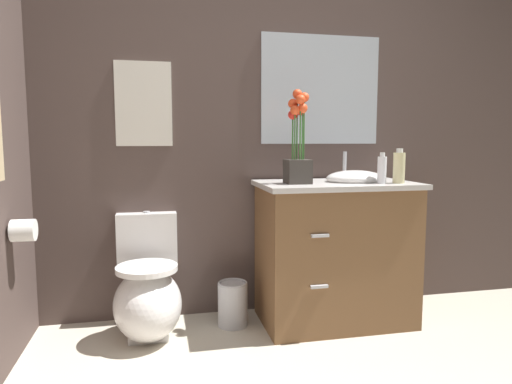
{
  "coord_description": "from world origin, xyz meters",
  "views": [
    {
      "loc": [
        -0.67,
        -1.14,
        1.12
      ],
      "look_at": [
        -0.11,
        1.4,
        0.83
      ],
      "focal_mm": 32.1,
      "sensor_mm": 36.0,
      "label": 1
    }
  ],
  "objects_px": {
    "lotion_bottle": "(382,169)",
    "toilet_paper_roll": "(23,230)",
    "vanity_cabinet": "(335,251)",
    "toilet": "(148,294)",
    "flower_vase": "(298,149)",
    "soap_bottle": "(399,167)",
    "trash_bin": "(233,304)",
    "wall_mirror": "(321,90)",
    "wall_poster": "(144,104)"
  },
  "relations": [
    {
      "from": "toilet_paper_roll",
      "to": "vanity_cabinet",
      "type": "bearing_deg",
      "value": 5.66
    },
    {
      "from": "toilet",
      "to": "wall_mirror",
      "type": "xyz_separation_m",
      "value": [
        1.13,
        0.27,
        1.21
      ]
    },
    {
      "from": "flower_vase",
      "to": "wall_poster",
      "type": "relative_size",
      "value": 1.08
    },
    {
      "from": "soap_bottle",
      "to": "wall_mirror",
      "type": "height_order",
      "value": "wall_mirror"
    },
    {
      "from": "wall_poster",
      "to": "lotion_bottle",
      "type": "bearing_deg",
      "value": -17.9
    },
    {
      "from": "toilet",
      "to": "flower_vase",
      "type": "xyz_separation_m",
      "value": [
        0.87,
        -0.06,
        0.83
      ]
    },
    {
      "from": "lotion_bottle",
      "to": "trash_bin",
      "type": "height_order",
      "value": "lotion_bottle"
    },
    {
      "from": "toilet",
      "to": "wall_poster",
      "type": "relative_size",
      "value": 1.36
    },
    {
      "from": "trash_bin",
      "to": "toilet_paper_roll",
      "type": "distance_m",
      "value": 1.23
    },
    {
      "from": "wall_poster",
      "to": "wall_mirror",
      "type": "bearing_deg",
      "value": 0.0
    },
    {
      "from": "flower_vase",
      "to": "wall_poster",
      "type": "distance_m",
      "value": 0.97
    },
    {
      "from": "toilet",
      "to": "wall_poster",
      "type": "bearing_deg",
      "value": 90.0
    },
    {
      "from": "lotion_bottle",
      "to": "toilet_paper_roll",
      "type": "distance_m",
      "value": 1.95
    },
    {
      "from": "wall_mirror",
      "to": "vanity_cabinet",
      "type": "bearing_deg",
      "value": -89.48
    },
    {
      "from": "toilet",
      "to": "lotion_bottle",
      "type": "relative_size",
      "value": 3.8
    },
    {
      "from": "lotion_bottle",
      "to": "flower_vase",
      "type": "bearing_deg",
      "value": 167.46
    },
    {
      "from": "flower_vase",
      "to": "lotion_bottle",
      "type": "height_order",
      "value": "flower_vase"
    },
    {
      "from": "vanity_cabinet",
      "to": "soap_bottle",
      "type": "distance_m",
      "value": 0.63
    },
    {
      "from": "vanity_cabinet",
      "to": "wall_poster",
      "type": "bearing_deg",
      "value": 165.43
    },
    {
      "from": "lotion_bottle",
      "to": "toilet",
      "type": "bearing_deg",
      "value": 172.87
    },
    {
      "from": "trash_bin",
      "to": "wall_poster",
      "type": "xyz_separation_m",
      "value": [
        -0.5,
        0.23,
        1.2
      ]
    },
    {
      "from": "wall_mirror",
      "to": "lotion_bottle",
      "type": "bearing_deg",
      "value": -62.92
    },
    {
      "from": "wall_poster",
      "to": "toilet_paper_roll",
      "type": "distance_m",
      "value": 1.0
    },
    {
      "from": "soap_bottle",
      "to": "lotion_bottle",
      "type": "xyz_separation_m",
      "value": [
        -0.11,
        0.0,
        -0.01
      ]
    },
    {
      "from": "trash_bin",
      "to": "lotion_bottle",
      "type": "bearing_deg",
      "value": -13.51
    },
    {
      "from": "flower_vase",
      "to": "wall_mirror",
      "type": "relative_size",
      "value": 0.68
    },
    {
      "from": "trash_bin",
      "to": "flower_vase",
      "type": "bearing_deg",
      "value": -14.75
    },
    {
      "from": "soap_bottle",
      "to": "lotion_bottle",
      "type": "height_order",
      "value": "soap_bottle"
    },
    {
      "from": "vanity_cabinet",
      "to": "toilet_paper_roll",
      "type": "distance_m",
      "value": 1.74
    },
    {
      "from": "soap_bottle",
      "to": "toilet_paper_roll",
      "type": "height_order",
      "value": "soap_bottle"
    },
    {
      "from": "wall_mirror",
      "to": "toilet_paper_roll",
      "type": "distance_m",
      "value": 1.93
    },
    {
      "from": "toilet",
      "to": "lotion_bottle",
      "type": "height_order",
      "value": "lotion_bottle"
    },
    {
      "from": "vanity_cabinet",
      "to": "toilet_paper_roll",
      "type": "xyz_separation_m",
      "value": [
        -1.71,
        -0.17,
        0.23
      ]
    },
    {
      "from": "vanity_cabinet",
      "to": "wall_mirror",
      "type": "distance_m",
      "value": 1.04
    },
    {
      "from": "toilet",
      "to": "wall_mirror",
      "type": "relative_size",
      "value": 0.86
    },
    {
      "from": "soap_bottle",
      "to": "wall_poster",
      "type": "bearing_deg",
      "value": 163.34
    },
    {
      "from": "soap_bottle",
      "to": "wall_mirror",
      "type": "distance_m",
      "value": 0.73
    },
    {
      "from": "soap_bottle",
      "to": "trash_bin",
      "type": "bearing_deg",
      "value": 167.96
    },
    {
      "from": "soap_bottle",
      "to": "wall_mirror",
      "type": "xyz_separation_m",
      "value": [
        -0.33,
        0.44,
        0.49
      ]
    },
    {
      "from": "wall_mirror",
      "to": "toilet_paper_roll",
      "type": "relative_size",
      "value": 7.27
    },
    {
      "from": "flower_vase",
      "to": "wall_mirror",
      "type": "distance_m",
      "value": 0.56
    },
    {
      "from": "vanity_cabinet",
      "to": "soap_bottle",
      "type": "xyz_separation_m",
      "value": [
        0.33,
        -0.14,
        0.52
      ]
    },
    {
      "from": "flower_vase",
      "to": "lotion_bottle",
      "type": "relative_size",
      "value": 3.01
    },
    {
      "from": "wall_mirror",
      "to": "toilet",
      "type": "bearing_deg",
      "value": -166.66
    },
    {
      "from": "toilet",
      "to": "vanity_cabinet",
      "type": "distance_m",
      "value": 1.15
    },
    {
      "from": "flower_vase",
      "to": "trash_bin",
      "type": "relative_size",
      "value": 2.0
    },
    {
      "from": "vanity_cabinet",
      "to": "toilet_paper_roll",
      "type": "bearing_deg",
      "value": -174.34
    },
    {
      "from": "toilet",
      "to": "wall_poster",
      "type": "xyz_separation_m",
      "value": [
        0.0,
        0.27,
        1.1
      ]
    },
    {
      "from": "lotion_bottle",
      "to": "toilet_paper_roll",
      "type": "xyz_separation_m",
      "value": [
        -1.94,
        -0.03,
        -0.27
      ]
    },
    {
      "from": "soap_bottle",
      "to": "trash_bin",
      "type": "distance_m",
      "value": 1.29
    }
  ]
}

